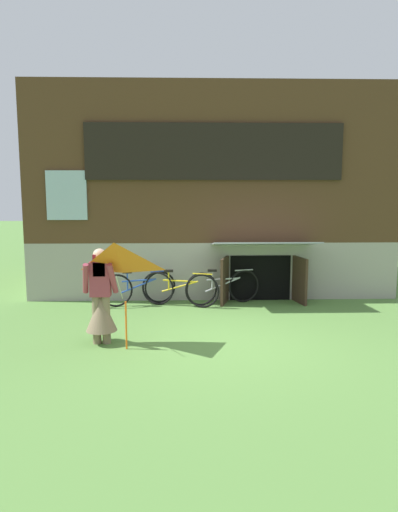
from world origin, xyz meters
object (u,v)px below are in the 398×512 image
kite (115,273)px  bicycle_yellow (180,289)px  bicycle_silver (223,287)px  person (101,304)px  bicycle_blue (138,288)px

kite → bicycle_yellow: 3.38m
bicycle_silver → bicycle_yellow: 0.98m
person → bicycle_yellow: bearing=47.9°
person → kite: 0.94m
bicycle_silver → kite: bearing=-137.2°
bicycle_silver → bicycle_blue: (-1.89, -0.03, -0.01)m
kite → bicycle_silver: kite is taller
bicycle_silver → bicycle_blue: size_ratio=1.04×
person → bicycle_blue: size_ratio=0.98×
person → bicycle_yellow: person is taller
bicycle_blue → bicycle_yellow: bearing=-29.2°
bicycle_blue → bicycle_silver: bearing=-19.1°
kite → bicycle_blue: 3.39m
person → bicycle_silver: person is taller
bicycle_silver → bicycle_blue: 1.89m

